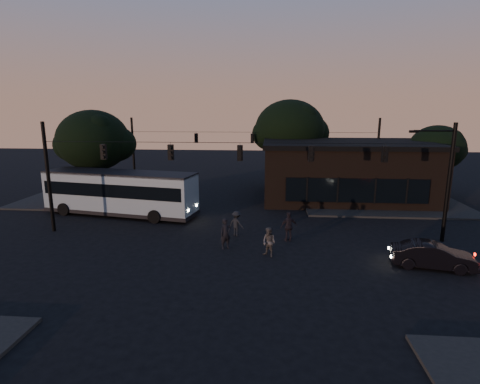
# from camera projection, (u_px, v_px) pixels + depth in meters

# --- Properties ---
(ground) EXTENTS (120.00, 120.00, 0.00)m
(ground) POSITION_uv_depth(u_px,v_px,m) (234.00, 259.00, 21.11)
(ground) COLOR black
(ground) RESTS_ON ground
(sidewalk_far_right) EXTENTS (14.00, 10.00, 0.15)m
(sidewalk_far_right) POSITION_uv_depth(u_px,v_px,m) (381.00, 203.00, 33.78)
(sidewalk_far_right) COLOR black
(sidewalk_far_right) RESTS_ON ground
(sidewalk_far_left) EXTENTS (14.00, 10.00, 0.15)m
(sidewalk_far_left) POSITION_uv_depth(u_px,v_px,m) (103.00, 197.00, 35.85)
(sidewalk_far_left) COLOR black
(sidewalk_far_left) RESTS_ON ground
(building) EXTENTS (15.40, 10.41, 5.40)m
(building) POSITION_uv_depth(u_px,v_px,m) (345.00, 170.00, 35.39)
(building) COLOR black
(building) RESTS_ON ground
(tree_behind) EXTENTS (7.60, 7.60, 9.43)m
(tree_behind) POSITION_uv_depth(u_px,v_px,m) (290.00, 130.00, 40.92)
(tree_behind) COLOR black
(tree_behind) RESTS_ON ground
(tree_right) EXTENTS (5.20, 5.20, 6.86)m
(tree_right) POSITION_uv_depth(u_px,v_px,m) (437.00, 148.00, 36.24)
(tree_right) COLOR black
(tree_right) RESTS_ON ground
(tree_left) EXTENTS (6.40, 6.40, 8.30)m
(tree_left) POSITION_uv_depth(u_px,v_px,m) (94.00, 141.00, 33.71)
(tree_left) COLOR black
(tree_left) RESTS_ON ground
(signal_rig_near) EXTENTS (26.24, 0.30, 7.50)m
(signal_rig_near) POSITION_uv_depth(u_px,v_px,m) (240.00, 170.00, 24.07)
(signal_rig_near) COLOR black
(signal_rig_near) RESTS_ON ground
(signal_rig_far) EXTENTS (26.24, 0.30, 7.50)m
(signal_rig_far) POSITION_uv_depth(u_px,v_px,m) (252.00, 149.00, 39.71)
(signal_rig_far) COLOR black
(signal_rig_far) RESTS_ON ground
(bus) EXTENTS (12.73, 5.13, 3.50)m
(bus) POSITION_uv_depth(u_px,v_px,m) (120.00, 191.00, 29.70)
(bus) COLOR gray
(bus) RESTS_ON ground
(car) EXTENTS (4.36, 2.25, 1.37)m
(car) POSITION_uv_depth(u_px,v_px,m) (433.00, 256.00, 19.77)
(car) COLOR black
(car) RESTS_ON ground
(pedestrian_a) EXTENTS (0.81, 0.72, 1.87)m
(pedestrian_a) POSITION_uv_depth(u_px,v_px,m) (226.00, 234.00, 22.53)
(pedestrian_a) COLOR black
(pedestrian_a) RESTS_ON ground
(pedestrian_b) EXTENTS (1.05, 1.01, 1.70)m
(pedestrian_b) POSITION_uv_depth(u_px,v_px,m) (269.00, 242.00, 21.31)
(pedestrian_b) COLOR #433F3D
(pedestrian_b) RESTS_ON ground
(pedestrian_c) EXTENTS (1.22, 0.83, 1.92)m
(pedestrian_c) POSITION_uv_depth(u_px,v_px,m) (289.00, 227.00, 23.84)
(pedestrian_c) COLOR black
(pedestrian_c) RESTS_ON ground
(pedestrian_d) EXTENTS (1.27, 1.10, 1.70)m
(pedestrian_d) POSITION_uv_depth(u_px,v_px,m) (237.00, 223.00, 24.87)
(pedestrian_d) COLOR black
(pedestrian_d) RESTS_ON ground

